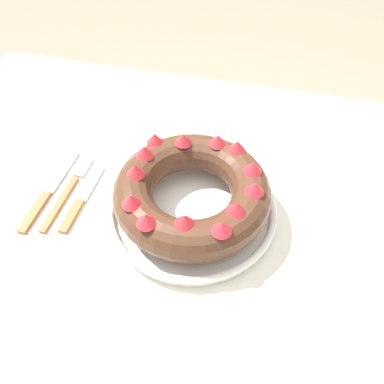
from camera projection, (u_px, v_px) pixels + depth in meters
name	position (u px, v px, depth m)	size (l,w,h in m)	color
ground_plane	(196.00, 369.00, 1.19)	(8.00, 8.00, 0.00)	gray
dining_table	(199.00, 263.00, 0.70)	(1.30, 0.93, 0.75)	silver
serving_dish	(192.00, 210.00, 0.64)	(0.29, 0.29, 0.03)	white
bundt_cake	(192.00, 191.00, 0.61)	(0.26, 0.26, 0.08)	#4C2D1E
fork	(71.00, 186.00, 0.69)	(0.02, 0.18, 0.01)	#936038
serving_knife	(47.00, 194.00, 0.68)	(0.02, 0.21, 0.01)	#936038
cake_knife	(80.00, 202.00, 0.67)	(0.02, 0.16, 0.01)	#936038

